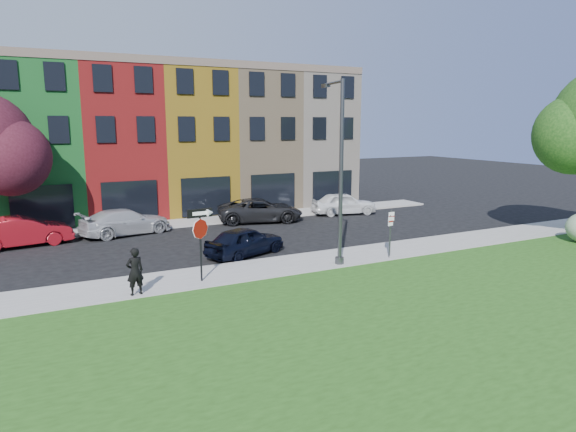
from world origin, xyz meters
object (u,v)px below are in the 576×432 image
stop_sign (200,230)px  street_lamp (339,173)px  man (135,271)px  sedan_near (245,241)px

stop_sign → street_lamp: (6.38, -0.15, 2.00)m
stop_sign → man: 2.99m
man → street_lamp: bearing=172.1°
street_lamp → stop_sign: bearing=-170.0°
man → sedan_near: bearing=-157.3°
man → sedan_near: man is taller
stop_sign → sedan_near: 4.91m
sedan_near → stop_sign: bearing=114.2°
stop_sign → man: (-2.69, -0.52, -1.21)m
stop_sign → man: bearing=-174.7°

